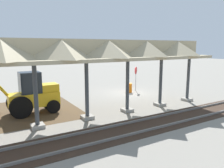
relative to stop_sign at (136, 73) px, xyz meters
name	(u,v)px	position (x,y,z in m)	size (l,w,h in m)	color
ground_plane	(129,93)	(1.26, 0.63, -1.77)	(120.00, 120.00, 0.00)	gray
dirt_work_zone	(6,114)	(12.17, 1.91, -1.77)	(9.49, 7.00, 0.01)	brown
platform_canopy	(86,52)	(7.83, 5.49, 2.39)	(19.34, 3.20, 4.90)	#9E998E
rail_tracks	(195,114)	(1.26, 8.34, -1.74)	(60.00, 2.58, 0.15)	slate
stop_sign	(136,73)	(0.00, 0.00, 0.00)	(0.62, 0.49, 2.45)	gray
backhoe	(32,95)	(10.56, 2.60, -0.50)	(5.05, 1.76, 2.82)	yellow
traffic_barrel	(129,88)	(1.06, 0.36, -1.32)	(0.56, 0.56, 0.90)	orange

